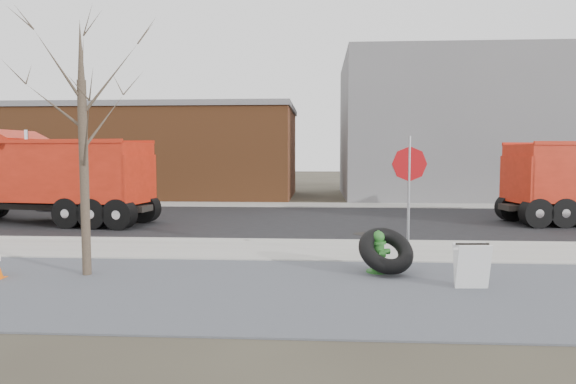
# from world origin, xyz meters

# --- Properties ---
(ground) EXTENTS (120.00, 120.00, 0.00)m
(ground) POSITION_xyz_m (0.00, 0.00, 0.00)
(ground) COLOR #383328
(ground) RESTS_ON ground
(gravel_verge) EXTENTS (60.00, 5.00, 0.03)m
(gravel_verge) POSITION_xyz_m (0.00, -3.50, 0.01)
(gravel_verge) COLOR slate
(gravel_verge) RESTS_ON ground
(sidewalk) EXTENTS (60.00, 2.50, 0.06)m
(sidewalk) POSITION_xyz_m (0.00, 0.25, 0.03)
(sidewalk) COLOR #9E9B93
(sidewalk) RESTS_ON ground
(curb) EXTENTS (60.00, 0.15, 0.11)m
(curb) POSITION_xyz_m (0.00, 1.55, 0.06)
(curb) COLOR #9E9B93
(curb) RESTS_ON ground
(road) EXTENTS (60.00, 9.40, 0.02)m
(road) POSITION_xyz_m (0.00, 6.30, 0.01)
(road) COLOR black
(road) RESTS_ON ground
(far_sidewalk) EXTENTS (60.00, 2.00, 0.06)m
(far_sidewalk) POSITION_xyz_m (0.00, 12.00, 0.03)
(far_sidewalk) COLOR #9E9B93
(far_sidewalk) RESTS_ON ground
(building_grey) EXTENTS (12.00, 10.00, 8.00)m
(building_grey) POSITION_xyz_m (9.00, 18.00, 4.00)
(building_grey) COLOR slate
(building_grey) RESTS_ON ground
(building_brick) EXTENTS (20.20, 8.20, 5.30)m
(building_brick) POSITION_xyz_m (-10.00, 17.00, 2.65)
(building_brick) COLOR brown
(building_brick) RESTS_ON ground
(bare_tree) EXTENTS (3.20, 3.20, 5.20)m
(bare_tree) POSITION_xyz_m (-3.20, -2.60, 3.30)
(bare_tree) COLOR #382D23
(bare_tree) RESTS_ON ground
(fire_hydrant) EXTENTS (0.52, 0.51, 0.92)m
(fire_hydrant) POSITION_xyz_m (2.83, -2.02, 0.42)
(fire_hydrant) COLOR #2E772D
(fire_hydrant) RESTS_ON ground
(truck_tire) EXTENTS (1.46, 1.41, 1.01)m
(truck_tire) POSITION_xyz_m (2.98, -2.13, 0.52)
(truck_tire) COLOR black
(truck_tire) RESTS_ON ground
(stop_sign) EXTENTS (0.79, 0.07, 2.92)m
(stop_sign) POSITION_xyz_m (3.60, -1.10, 1.98)
(stop_sign) COLOR gray
(stop_sign) RESTS_ON ground
(sandwich_board) EXTENTS (0.64, 0.42, 0.85)m
(sandwich_board) POSITION_xyz_m (4.41, -3.22, 0.46)
(sandwich_board) COLOR silver
(sandwich_board) RESTS_ON ground
(dump_truck_red_b) EXTENTS (7.90, 3.23, 3.30)m
(dump_truck_red_b) POSITION_xyz_m (-7.82, 4.93, 1.68)
(dump_truck_red_b) COLOR black
(dump_truck_red_b) RESTS_ON ground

